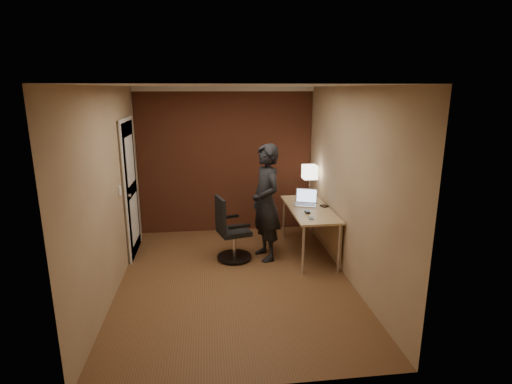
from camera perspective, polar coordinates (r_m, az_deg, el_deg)
The scene contains 9 objects.
room at distance 6.49m, azimuth -6.56°, elevation 4.74°, with size 4.00×4.00×4.00m.
desk at distance 6.10m, azimuth 8.26°, elevation -3.39°, with size 0.60×1.50×0.73m.
desk_lamp at distance 6.53m, azimuth 7.68°, elevation 2.79°, with size 0.22×0.22×0.54m.
laptop at distance 6.20m, azimuth 7.12°, elevation -1.18°, with size 0.40×0.36×0.23m.
mouse at distance 5.78m, azimuth 7.35°, elevation -2.86°, with size 0.06×0.10×0.03m, color black.
phone at distance 5.55m, azimuth 7.87°, elevation -3.74°, with size 0.06×0.12×0.01m, color black.
wallet at distance 6.13m, azimuth 9.72°, elevation -1.98°, with size 0.09×0.11×0.02m, color black.
office_chair at distance 5.87m, azimuth -3.71°, elevation -5.87°, with size 0.53×0.59×0.95m.
person at distance 5.80m, azimuth 1.43°, elevation -1.54°, with size 0.63×0.41×1.71m, color black.
Camera 1 is at (-0.31, -4.85, 2.47)m, focal length 28.00 mm.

